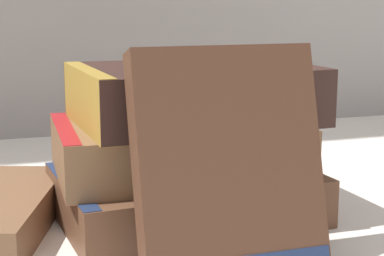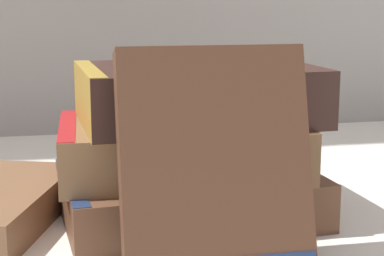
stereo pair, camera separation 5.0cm
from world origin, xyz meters
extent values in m
plane|color=silver|center=(0.00, 0.00, 0.00)|extent=(3.00, 3.00, 0.00)
cube|color=brown|center=(0.03, 0.05, 0.02)|extent=(0.20, 0.15, 0.04)
cube|color=navy|center=(-0.06, 0.04, 0.02)|extent=(0.02, 0.13, 0.04)
cube|color=brown|center=(0.02, 0.05, 0.06)|extent=(0.18, 0.13, 0.04)
cube|color=maroon|center=(-0.06, 0.05, 0.06)|extent=(0.02, 0.12, 0.04)
cube|color=#331E19|center=(0.03, 0.05, 0.10)|extent=(0.18, 0.13, 0.04)
cube|color=olive|center=(-0.05, 0.04, 0.10)|extent=(0.02, 0.12, 0.04)
cube|color=#4C2D1E|center=(0.02, -0.05, 0.07)|extent=(0.12, 0.06, 0.14)
cylinder|color=white|center=(0.06, 0.04, 0.12)|extent=(0.05, 0.05, 0.01)
torus|color=#B2B2B7|center=(0.06, 0.04, 0.12)|extent=(0.05, 0.05, 0.01)
sphere|color=#B2B2B7|center=(0.06, 0.07, 0.12)|extent=(0.01, 0.01, 0.01)
torus|color=#4C3828|center=(-0.03, 0.16, 0.00)|extent=(0.06, 0.06, 0.00)
torus|color=#4C3828|center=(0.03, 0.17, 0.00)|extent=(0.06, 0.06, 0.00)
cylinder|color=#4C3828|center=(0.00, 0.16, 0.00)|extent=(0.02, 0.01, 0.00)
camera|label=1|loc=(-0.11, -0.41, 0.17)|focal=60.00mm
camera|label=2|loc=(-0.07, -0.42, 0.17)|focal=60.00mm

